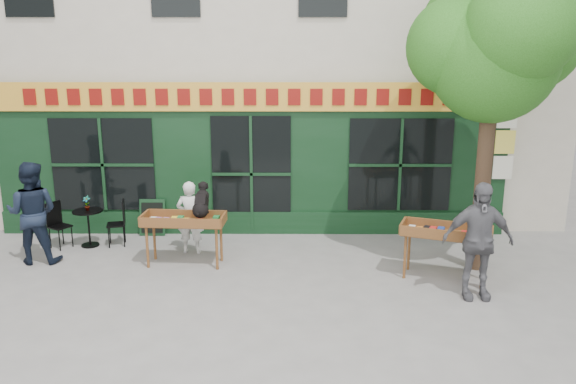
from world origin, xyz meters
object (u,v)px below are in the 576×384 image
at_px(man_right, 478,241).
at_px(bistro_table, 88,221).
at_px(woman, 190,217).
at_px(man_left, 32,213).
at_px(book_cart_center, 184,223).
at_px(book_cart_right, 446,235).
at_px(dog, 201,199).

bearing_deg(man_right, bistro_table, 161.75).
relative_size(woman, man_left, 0.75).
distance_m(book_cart_center, bistro_table, 2.41).
distance_m(woman, man_left, 2.93).
relative_size(woman, man_right, 0.76).
xyz_separation_m(book_cart_right, bistro_table, (-6.86, 1.69, -0.28)).
bearing_deg(man_left, woman, -172.91).
height_order(book_cart_center, dog, dog).
relative_size(book_cart_center, book_cart_right, 0.95).
relative_size(book_cart_right, man_left, 0.83).
bearing_deg(dog, book_cart_center, 175.45).
relative_size(dog, man_right, 0.31).
distance_m(woman, bistro_table, 2.21).
xyz_separation_m(dog, book_cart_right, (4.34, -0.63, -0.47)).
height_order(dog, bistro_table, dog).
distance_m(book_cart_right, man_left, 7.60).
relative_size(book_cart_center, man_right, 0.79).
relative_size(dog, book_cart_right, 0.37).
bearing_deg(book_cart_center, man_right, -12.35).
xyz_separation_m(book_cart_right, man_right, (0.30, -0.75, 0.14)).
xyz_separation_m(book_cart_center, bistro_table, (-2.17, 1.02, -0.28)).
height_order(book_cart_center, woman, woman).
height_order(dog, woman, dog).
bearing_deg(man_right, dog, 164.09).
bearing_deg(dog, man_left, -179.42).
distance_m(book_cart_center, woman, 0.66).
distance_m(dog, man_left, 3.24).
xyz_separation_m(book_cart_center, woman, (0.00, 0.65, -0.09)).
height_order(dog, man_right, man_right).
bearing_deg(woman, book_cart_center, 93.58).
distance_m(book_cart_center, man_left, 2.87).
height_order(woman, bistro_table, woman).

